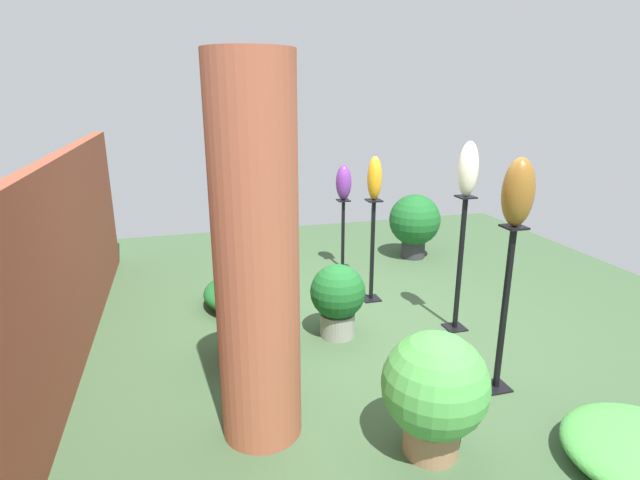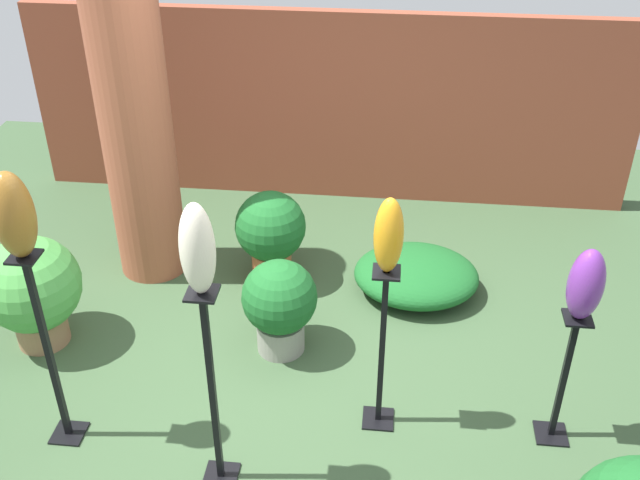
{
  "view_description": "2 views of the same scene",
  "coord_description": "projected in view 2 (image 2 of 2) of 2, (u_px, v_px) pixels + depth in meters",
  "views": [
    {
      "loc": [
        -4.35,
        1.64,
        2.32
      ],
      "look_at": [
        0.29,
        0.35,
        0.87
      ],
      "focal_mm": 28.0,
      "sensor_mm": 36.0,
      "label": 1
    },
    {
      "loc": [
        0.62,
        -3.83,
        3.59
      ],
      "look_at": [
        0.18,
        0.2,
        1.01
      ],
      "focal_mm": 42.0,
      "sensor_mm": 36.0,
      "label": 2
    }
  ],
  "objects": [
    {
      "name": "brick_pillar",
      "position": [
        136.0,
        126.0,
        5.66
      ],
      "size": [
        0.55,
        0.55,
        2.55
      ],
      "primitive_type": "cylinder",
      "color": "#9E5138",
      "rests_on": "ground"
    },
    {
      "name": "pedestal_violet",
      "position": [
        562.0,
        385.0,
        4.51
      ],
      "size": [
        0.2,
        0.2,
        0.95
      ],
      "color": "black",
      "rests_on": "ground"
    },
    {
      "name": "art_vase_amber",
      "position": [
        389.0,
        236.0,
        4.09
      ],
      "size": [
        0.17,
        0.16,
        0.47
      ],
      "primitive_type": "ellipsoid",
      "color": "orange",
      "rests_on": "pedestal_amber"
    },
    {
      "name": "art_vase_violet",
      "position": [
        586.0,
        285.0,
        4.11
      ],
      "size": [
        0.2,
        0.2,
        0.45
      ],
      "primitive_type": "ellipsoid",
      "color": "#6B2D8C",
      "rests_on": "pedestal_violet"
    },
    {
      "name": "foliage_bed_east",
      "position": [
        416.0,
        275.0,
        5.95
      ],
      "size": [
        0.99,
        0.86,
        0.31
      ],
      "primitive_type": "ellipsoid",
      "color": "#195923",
      "rests_on": "ground"
    },
    {
      "name": "art_vase_bronze",
      "position": [
        13.0,
        215.0,
        3.88
      ],
      "size": [
        0.22,
        0.24,
        0.51
      ],
      "primitive_type": "ellipsoid",
      "color": "brown",
      "rests_on": "pedestal_bronze"
    },
    {
      "name": "potted_plant_walkway_edge",
      "position": [
        271.0,
        232.0,
        5.93
      ],
      "size": [
        0.56,
        0.56,
        0.79
      ],
      "color": "#B25B38",
      "rests_on": "ground"
    },
    {
      "name": "potted_plant_mid_left",
      "position": [
        280.0,
        303.0,
        5.23
      ],
      "size": [
        0.53,
        0.53,
        0.73
      ],
      "color": "gray",
      "rests_on": "ground"
    },
    {
      "name": "potted_plant_front_left",
      "position": [
        32.0,
        288.0,
        5.26
      ],
      "size": [
        0.69,
        0.69,
        0.86
      ],
      "color": "#936B4C",
      "rests_on": "ground"
    },
    {
      "name": "pedestal_bronze",
      "position": [
        50.0,
        359.0,
        4.41
      ],
      "size": [
        0.2,
        0.2,
        1.36
      ],
      "color": "black",
      "rests_on": "ground"
    },
    {
      "name": "pedestal_ivory",
      "position": [
        213.0,
        399.0,
        4.13
      ],
      "size": [
        0.2,
        0.2,
        1.37
      ],
      "color": "black",
      "rests_on": "ground"
    },
    {
      "name": "brick_wall_back",
      "position": [
        329.0,
        108.0,
        6.94
      ],
      "size": [
        5.6,
        0.12,
        1.8
      ],
      "primitive_type": "cube",
      "color": "brown",
      "rests_on": "ground"
    },
    {
      "name": "pedestal_amber",
      "position": [
        382.0,
        357.0,
        4.56
      ],
      "size": [
        0.2,
        0.2,
        1.17
      ],
      "color": "black",
      "rests_on": "ground"
    },
    {
      "name": "ground_plane",
      "position": [
        291.0,
        376.0,
        5.2
      ],
      "size": [
        8.0,
        8.0,
        0.0
      ],
      "primitive_type": "plane",
      "color": "#385133"
    },
    {
      "name": "art_vase_ivory",
      "position": [
        197.0,
        249.0,
        3.59
      ],
      "size": [
        0.18,
        0.19,
        0.51
      ],
      "primitive_type": "ellipsoid",
      "color": "beige",
      "rests_on": "pedestal_ivory"
    }
  ]
}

